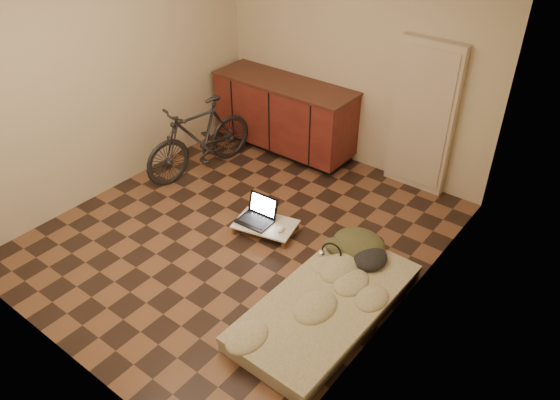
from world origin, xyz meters
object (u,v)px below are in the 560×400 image
Objects in this scene: lap_desk at (265,224)px; futon at (326,306)px; bicycle at (199,134)px; laptop at (258,216)px.

futon is at bearing -40.29° from lap_desk.
futon is at bearing -13.58° from bicycle.
lap_desk is at bearing -10.11° from bicycle.
futon is at bearing -27.95° from laptop.
lap_desk is at bearing -4.67° from laptop.
laptop is at bearing 156.59° from futon.
bicycle reaches higher than laptop.
futon is 2.61× the size of lap_desk.
laptop is (1.27, -0.47, -0.33)m from bicycle.
bicycle is 1.51m from lap_desk.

